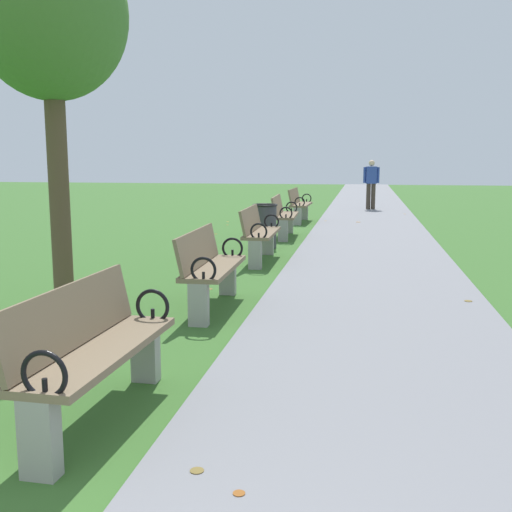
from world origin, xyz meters
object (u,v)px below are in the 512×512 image
(tree_2, at_px, (50,18))
(trash_bin, at_px, (265,226))
(park_bench_3, at_px, (210,267))
(park_bench_2, at_px, (93,349))
(park_bench_5, at_px, (284,215))
(park_bench_4, at_px, (259,232))
(pedestrian_walking, at_px, (371,182))
(park_bench_6, at_px, (299,204))

(tree_2, height_order, trash_bin, tree_2)
(park_bench_3, bearing_deg, park_bench_2, -90.00)
(park_bench_2, xyz_separation_m, tree_2, (-1.76, 3.00, 2.74))
(park_bench_2, relative_size, tree_2, 0.38)
(park_bench_5, relative_size, tree_2, 0.38)
(park_bench_4, distance_m, pedestrian_walking, 10.95)
(park_bench_5, distance_m, pedestrian_walking, 7.83)
(park_bench_2, distance_m, park_bench_6, 12.75)
(park_bench_3, xyz_separation_m, tree_2, (-1.76, -0.07, 2.74))
(park_bench_2, distance_m, tree_2, 4.43)
(park_bench_6, xyz_separation_m, tree_2, (-1.76, -9.75, 2.74))
(park_bench_6, xyz_separation_m, trash_bin, (-0.15, -4.84, -0.06))
(tree_2, bearing_deg, trash_bin, 71.85)
(park_bench_4, bearing_deg, park_bench_3, -90.00)
(park_bench_2, relative_size, pedestrian_walking, 1.00)
(park_bench_3, bearing_deg, park_bench_4, 90.00)
(park_bench_4, xyz_separation_m, park_bench_6, (0.00, 6.39, 0.00))
(park_bench_4, xyz_separation_m, park_bench_5, (0.00, 3.19, 0.00))
(park_bench_3, distance_m, park_bench_4, 3.30)
(park_bench_3, distance_m, tree_2, 3.26)
(park_bench_3, bearing_deg, park_bench_6, 90.00)
(park_bench_5, height_order, pedestrian_walking, pedestrian_walking)
(park_bench_4, bearing_deg, trash_bin, 95.41)
(park_bench_4, height_order, tree_2, tree_2)
(tree_2, bearing_deg, pedestrian_walking, 75.37)
(tree_2, distance_m, trash_bin, 5.89)
(tree_2, bearing_deg, park_bench_3, 2.24)
(park_bench_4, height_order, trash_bin, park_bench_4)
(park_bench_2, height_order, park_bench_4, same)
(tree_2, xyz_separation_m, trash_bin, (1.61, 4.92, -2.80))
(park_bench_3, bearing_deg, tree_2, -177.76)
(trash_bin, bearing_deg, park_bench_2, -88.93)
(park_bench_3, distance_m, trash_bin, 4.85)
(park_bench_2, height_order, park_bench_6, same)
(trash_bin, bearing_deg, park_bench_5, 84.85)
(park_bench_6, bearing_deg, park_bench_3, -90.00)
(park_bench_6, distance_m, pedestrian_walking, 4.81)
(park_bench_6, xyz_separation_m, pedestrian_walking, (1.93, 4.38, 0.44))
(park_bench_2, distance_m, park_bench_4, 6.36)
(park_bench_3, height_order, park_bench_4, same)
(park_bench_2, relative_size, park_bench_4, 1.00)
(park_bench_6, bearing_deg, pedestrian_walking, 66.21)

